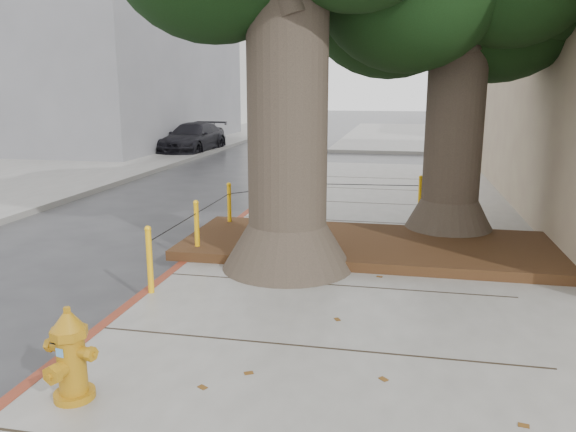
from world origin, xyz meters
name	(u,v)px	position (x,y,z in m)	size (l,w,h in m)	color
ground	(265,355)	(0.00, 0.00, 0.00)	(140.00, 140.00, 0.00)	#28282B
sidewalk_far	(481,136)	(6.00, 30.00, 0.07)	(16.00, 20.00, 0.15)	slate
curb_red	(181,268)	(-2.00, 2.50, 0.07)	(0.14, 26.00, 0.16)	maroon
planter_bed	(369,245)	(0.90, 3.90, 0.23)	(6.40, 2.60, 0.16)	black
building_far_grey	(83,26)	(-15.00, 22.00, 6.00)	(12.00, 16.00, 12.00)	slate
building_far_white	(201,36)	(-17.00, 45.00, 7.50)	(12.00, 18.00, 15.00)	silver
bollard_ring	(276,211)	(-0.87, 4.38, 0.66)	(3.79, 5.39, 0.95)	#FFB60E
fire_hydrant	(70,355)	(-1.42, -1.45, 0.58)	(0.47, 0.44, 0.88)	#B67B12
car_silver	(508,144)	(5.76, 19.65, 0.58)	(1.37, 3.40, 1.16)	#A1A1A6
car_dark	(193,138)	(-8.02, 18.84, 0.67)	(1.89, 4.65, 1.35)	black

